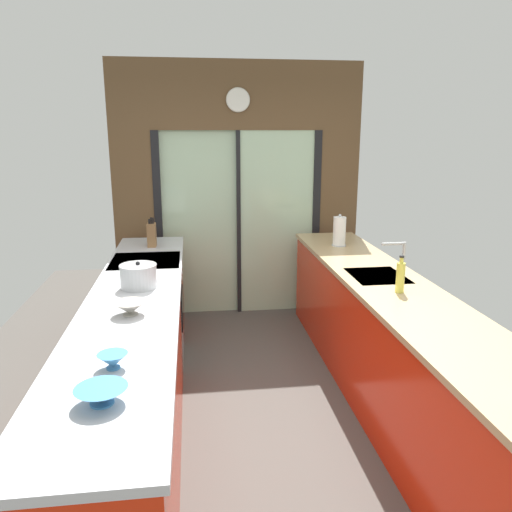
% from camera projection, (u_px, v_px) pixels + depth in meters
% --- Properties ---
extents(ground_plane, '(5.04, 7.60, 0.02)m').
position_uv_depth(ground_plane, '(261.00, 390.00, 3.98)').
color(ground_plane, '#4C4742').
extents(back_wall_unit, '(2.64, 0.12, 2.70)m').
position_uv_depth(back_wall_unit, '(238.00, 176.00, 5.33)').
color(back_wall_unit, brown).
rests_on(back_wall_unit, ground_plane).
extents(left_counter_run, '(0.62, 3.80, 0.92)m').
position_uv_depth(left_counter_run, '(135.00, 369.00, 3.30)').
color(left_counter_run, red).
rests_on(left_counter_run, ground_plane).
extents(right_counter_run, '(0.62, 3.80, 0.92)m').
position_uv_depth(right_counter_run, '(388.00, 344.00, 3.69)').
color(right_counter_run, red).
rests_on(right_counter_run, ground_plane).
extents(sink_faucet, '(0.19, 0.02, 0.26)m').
position_uv_depth(sink_faucet, '(400.00, 253.00, 3.79)').
color(sink_faucet, '#B7BABC').
rests_on(sink_faucet, right_counter_run).
extents(oven_range, '(0.60, 0.60, 0.92)m').
position_uv_depth(oven_range, '(149.00, 311.00, 4.37)').
color(oven_range, '#B7BABC').
rests_on(oven_range, ground_plane).
extents(mixing_bowl_near, '(0.22, 0.22, 0.07)m').
position_uv_depth(mixing_bowl_near, '(101.00, 395.00, 2.01)').
color(mixing_bowl_near, teal).
rests_on(mixing_bowl_near, left_counter_run).
extents(mixing_bowl_mid, '(0.14, 0.14, 0.07)m').
position_uv_depth(mixing_bowl_mid, '(113.00, 360.00, 2.31)').
color(mixing_bowl_mid, teal).
rests_on(mixing_bowl_mid, left_counter_run).
extents(mixing_bowl_far, '(0.20, 0.20, 0.08)m').
position_uv_depth(mixing_bowl_far, '(130.00, 308.00, 2.99)').
color(mixing_bowl_far, gray).
rests_on(mixing_bowl_far, left_counter_run).
extents(knife_block, '(0.08, 0.14, 0.28)m').
position_uv_depth(knife_block, '(152.00, 235.00, 4.75)').
color(knife_block, brown).
rests_on(knife_block, left_counter_run).
extents(stock_pot, '(0.26, 0.26, 0.19)m').
position_uv_depth(stock_pot, '(138.00, 276.00, 3.50)').
color(stock_pot, '#B7BABC').
rests_on(stock_pot, left_counter_run).
extents(soap_bottle, '(0.06, 0.06, 0.26)m').
position_uv_depth(soap_bottle, '(400.00, 277.00, 3.39)').
color(soap_bottle, '#D1CC4C').
rests_on(soap_bottle, right_counter_run).
extents(paper_towel_roll, '(0.14, 0.14, 0.31)m').
position_uv_depth(paper_towel_roll, '(339.00, 232.00, 4.76)').
color(paper_towel_roll, '#B7BABC').
rests_on(paper_towel_roll, right_counter_run).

